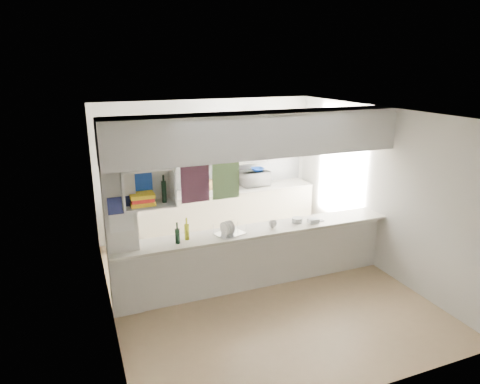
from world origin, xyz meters
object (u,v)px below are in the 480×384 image
bowl (258,169)px  dish_rack (230,229)px  microwave (255,178)px  wine_bottles (182,233)px

bowl → dish_rack: (-1.38, -2.15, -0.24)m
microwave → wine_bottles: wine_bottles is taller
bowl → wine_bottles: size_ratio=0.82×
wine_bottles → dish_rack: bearing=0.2°
bowl → wine_bottles: bearing=-133.7°
wine_bottles → bowl: bearing=46.3°
microwave → bowl: bowl is taller
dish_rack → wine_bottles: size_ratio=1.48×
microwave → bowl: bearing=150.1°
microwave → dish_rack: 2.55m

